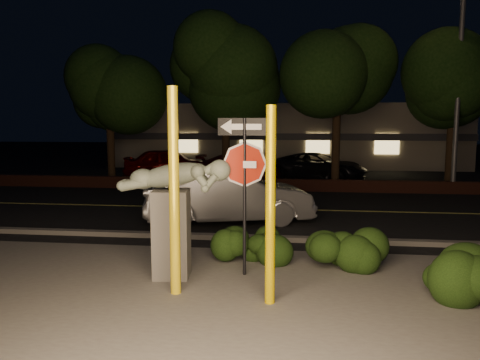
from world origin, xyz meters
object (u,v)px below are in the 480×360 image
Objects in this scene: yellow_pole_left at (174,193)px; signpost at (245,165)px; streetlight at (455,46)px; silver_sedan at (228,196)px; sculpture at (173,205)px; parked_car_darkred at (240,167)px; parked_car_red at (169,163)px; yellow_pole_right at (270,207)px; parked_car_dark at (317,167)px.

yellow_pole_left is 1.56m from signpost.
streetlight is 11.48m from silver_sedan.
parked_car_darkred is at bearing 86.07° from sculpture.
silver_sedan is at bearing -167.12° from parked_car_red.
signpost is at bearing -132.45° from streetlight.
yellow_pole_right is at bearing -36.50° from sculpture.
signpost reaches higher than silver_sedan.
signpost is 0.60× the size of parked_car_dark.
silver_sedan is 10.72m from parked_car_dark.
yellow_pole_left is 16.50m from parked_car_red.
yellow_pole_left is at bearing -129.21° from signpost.
signpost is 0.65× the size of parked_car_red.
streetlight reaches higher than yellow_pole_left.
streetlight is 2.05× the size of silver_sedan.
streetlight is 8.17m from parked_car_dark.
yellow_pole_left is at bearing -175.43° from parked_car_red.
silver_sedan is at bearing 104.70° from yellow_pole_right.
parked_car_dark is (2.97, 15.97, -1.05)m from yellow_pole_left.
yellow_pole_left reaches higher than parked_car_darkred.
parked_car_red is at bearing 91.20° from parked_car_darkred.
yellow_pole_left reaches higher than parked_car_red.
yellow_pole_right is (1.60, -0.24, -0.16)m from yellow_pole_left.
parked_car_darkred is at bearing -99.85° from parked_car_red.
streetlight reaches higher than yellow_pole_right.
sculpture is 14.73m from streetlight.
silver_sedan is 1.11× the size of parked_car_darkred.
parked_car_dark is at bearing 71.72° from sculpture.
sculpture is at bearing -164.66° from signpost.
signpost is 0.30× the size of streetlight.
yellow_pole_left is at bearing -79.67° from sculpture.
yellow_pole_left is 16.00m from parked_car_darkred.
signpost reaches higher than sculpture.
parked_car_dark is at bearing -89.80° from parked_car_darkred.
signpost is at bearing -173.02° from parked_car_darkred.
sculpture is 15.12m from parked_car_darkred.
sculpture is at bearing -136.38° from streetlight.
streetlight is (8.30, 11.33, 4.46)m from sculpture.
parked_car_red is at bearing 8.25° from silver_sedan.
parked_car_darkred is (-1.91, 14.84, -1.48)m from signpost.
parked_car_darkred is at bearing 109.64° from parked_car_dark.
yellow_pole_left reaches higher than silver_sedan.
sculpture is 0.46× the size of silver_sedan.
parked_car_red reaches higher than parked_car_darkred.
silver_sedan is (0.06, 5.66, -0.95)m from yellow_pole_left.
yellow_pole_left is at bearing 171.66° from yellow_pole_right.
streetlight is (6.44, 12.41, 4.25)m from yellow_pole_right.
streetlight is at bearing -66.85° from silver_sedan.
yellow_pole_right is 1.06× the size of signpost.
sculpture is 15.60m from parked_car_red.
yellow_pole_right is 0.32× the size of streetlight.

